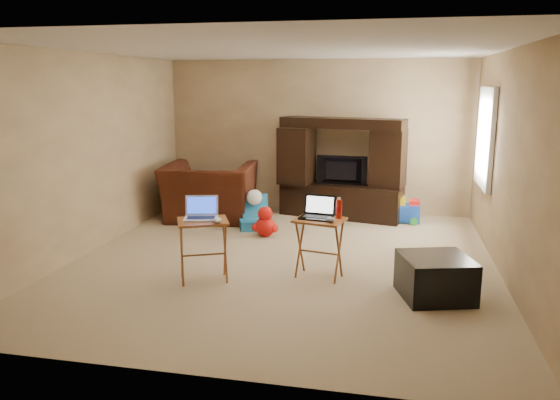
% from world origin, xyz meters
% --- Properties ---
extents(floor, '(5.50, 5.50, 0.00)m').
position_xyz_m(floor, '(0.00, 0.00, 0.00)').
color(floor, '#CCB38D').
rests_on(floor, ground).
extents(ceiling, '(5.50, 5.50, 0.00)m').
position_xyz_m(ceiling, '(0.00, 0.00, 2.50)').
color(ceiling, silver).
rests_on(ceiling, ground).
extents(wall_back, '(5.00, 0.00, 5.00)m').
position_xyz_m(wall_back, '(0.00, 2.75, 1.25)').
color(wall_back, tan).
rests_on(wall_back, ground).
extents(wall_front, '(5.00, 0.00, 5.00)m').
position_xyz_m(wall_front, '(0.00, -2.75, 1.25)').
color(wall_front, tan).
rests_on(wall_front, ground).
extents(wall_left, '(0.00, 5.50, 5.50)m').
position_xyz_m(wall_left, '(-2.50, 0.00, 1.25)').
color(wall_left, tan).
rests_on(wall_left, ground).
extents(wall_right, '(0.00, 5.50, 5.50)m').
position_xyz_m(wall_right, '(2.50, 0.00, 1.25)').
color(wall_right, tan).
rests_on(wall_right, ground).
extents(window_pane, '(0.00, 1.20, 1.20)m').
position_xyz_m(window_pane, '(2.48, 1.55, 1.40)').
color(window_pane, white).
rests_on(window_pane, ground).
extents(window_frame, '(0.06, 1.14, 1.34)m').
position_xyz_m(window_frame, '(2.46, 1.55, 1.40)').
color(window_frame, white).
rests_on(window_frame, ground).
extents(entertainment_center, '(2.00, 0.89, 1.59)m').
position_xyz_m(entertainment_center, '(0.46, 2.36, 0.80)').
color(entertainment_center, black).
rests_on(entertainment_center, floor).
extents(television, '(0.81, 0.15, 0.46)m').
position_xyz_m(television, '(0.46, 2.32, 0.76)').
color(television, black).
rests_on(television, entertainment_center).
extents(recliner, '(1.46, 1.31, 0.88)m').
position_xyz_m(recliner, '(-1.55, 1.77, 0.44)').
color(recliner, '#461D0F').
rests_on(recliner, floor).
extents(child_rocker, '(0.52, 0.55, 0.51)m').
position_xyz_m(child_rocker, '(-0.74, 1.36, 0.25)').
color(child_rocker, '#1A6491').
rests_on(child_rocker, floor).
extents(plush_toy, '(0.39, 0.33, 0.44)m').
position_xyz_m(plush_toy, '(-0.47, 1.01, 0.22)').
color(plush_toy, red).
rests_on(plush_toy, floor).
extents(push_toy, '(0.56, 0.42, 0.40)m').
position_xyz_m(push_toy, '(1.43, 2.23, 0.20)').
color(push_toy, blue).
rests_on(push_toy, floor).
extents(ottoman, '(0.82, 0.82, 0.42)m').
position_xyz_m(ottoman, '(1.73, -0.82, 0.21)').
color(ottoman, black).
rests_on(ottoman, floor).
extents(tray_table_left, '(0.65, 0.60, 0.68)m').
position_xyz_m(tray_table_left, '(-0.71, -0.85, 0.34)').
color(tray_table_left, '#965B24').
rests_on(tray_table_left, floor).
extents(tray_table_right, '(0.59, 0.51, 0.67)m').
position_xyz_m(tray_table_right, '(0.50, -0.48, 0.34)').
color(tray_table_right, '#AB5C29').
rests_on(tray_table_right, floor).
extents(laptop_left, '(0.42, 0.37, 0.24)m').
position_xyz_m(laptop_left, '(-0.74, -0.82, 0.80)').
color(laptop_left, silver).
rests_on(laptop_left, tray_table_left).
extents(laptop_right, '(0.39, 0.33, 0.24)m').
position_xyz_m(laptop_right, '(0.46, -0.46, 0.79)').
color(laptop_right, black).
rests_on(laptop_right, tray_table_right).
extents(mouse_left, '(0.13, 0.16, 0.06)m').
position_xyz_m(mouse_left, '(-0.52, -0.92, 0.71)').
color(mouse_left, silver).
rests_on(mouse_left, tray_table_left).
extents(mouse_right, '(0.10, 0.14, 0.06)m').
position_xyz_m(mouse_right, '(0.63, -0.60, 0.70)').
color(mouse_right, '#3D3D41').
rests_on(mouse_right, tray_table_right).
extents(water_bottle, '(0.07, 0.07, 0.21)m').
position_xyz_m(water_bottle, '(0.70, -0.40, 0.77)').
color(water_bottle, red).
rests_on(water_bottle, tray_table_right).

